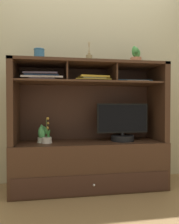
{
  "coord_description": "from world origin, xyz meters",
  "views": [
    {
      "loc": [
        -0.4,
        -2.4,
        0.9
      ],
      "look_at": [
        0.0,
        0.0,
        0.84
      ],
      "focal_mm": 35.15,
      "sensor_mm": 36.0,
      "label": 1
    }
  ],
  "objects_px": {
    "tv_monitor": "(122,126)",
    "ceramic_vase": "(39,55)",
    "media_console": "(89,149)",
    "potted_fern": "(42,134)",
    "potted_orchid": "(47,139)",
    "diffuser_bottle": "(89,59)",
    "magazine_stack_centre": "(92,79)",
    "magazine_stack_right": "(42,77)",
    "magazine_stack_left": "(133,82)",
    "potted_succulent": "(136,58)"
  },
  "relations": [
    {
      "from": "magazine_stack_right",
      "to": "ceramic_vase",
      "type": "xyz_separation_m",
      "value": [
        -0.03,
        0.03,
        0.24
      ]
    },
    {
      "from": "media_console",
      "to": "potted_fern",
      "type": "height_order",
      "value": "media_console"
    },
    {
      "from": "magazine_stack_centre",
      "to": "potted_succulent",
      "type": "height_order",
      "value": "potted_succulent"
    },
    {
      "from": "magazine_stack_centre",
      "to": "ceramic_vase",
      "type": "xyz_separation_m",
      "value": [
        -0.56,
        0.01,
        0.25
      ]
    },
    {
      "from": "potted_orchid",
      "to": "potted_fern",
      "type": "distance_m",
      "value": 0.08
    },
    {
      "from": "tv_monitor",
      "to": "magazine_stack_centre",
      "type": "bearing_deg",
      "value": 179.43
    },
    {
      "from": "potted_succulent",
      "to": "media_console",
      "type": "bearing_deg",
      "value": 179.57
    },
    {
      "from": "magazine_stack_left",
      "to": "magazine_stack_right",
      "type": "height_order",
      "value": "magazine_stack_right"
    },
    {
      "from": "magazine_stack_right",
      "to": "potted_orchid",
      "type": "bearing_deg",
      "value": 13.18
    },
    {
      "from": "tv_monitor",
      "to": "ceramic_vase",
      "type": "relative_size",
      "value": 4.52
    },
    {
      "from": "ceramic_vase",
      "to": "potted_orchid",
      "type": "bearing_deg",
      "value": -15.07
    },
    {
      "from": "magazine_stack_right",
      "to": "potted_succulent",
      "type": "height_order",
      "value": "potted_succulent"
    },
    {
      "from": "magazine_stack_left",
      "to": "ceramic_vase",
      "type": "height_order",
      "value": "ceramic_vase"
    },
    {
      "from": "potted_orchid",
      "to": "magazine_stack_left",
      "type": "bearing_deg",
      "value": 4.34
    },
    {
      "from": "potted_fern",
      "to": "ceramic_vase",
      "type": "relative_size",
      "value": 1.5
    },
    {
      "from": "tv_monitor",
      "to": "potted_succulent",
      "type": "bearing_deg",
      "value": 9.82
    },
    {
      "from": "potted_fern",
      "to": "ceramic_vase",
      "type": "xyz_separation_m",
      "value": [
        -0.02,
        -0.03,
        0.84
      ]
    },
    {
      "from": "potted_fern",
      "to": "ceramic_vase",
      "type": "distance_m",
      "value": 0.84
    },
    {
      "from": "tv_monitor",
      "to": "potted_succulent",
      "type": "relative_size",
      "value": 2.68
    },
    {
      "from": "tv_monitor",
      "to": "diffuser_bottle",
      "type": "bearing_deg",
      "value": 171.91
    },
    {
      "from": "potted_orchid",
      "to": "ceramic_vase",
      "type": "xyz_separation_m",
      "value": [
        -0.08,
        0.02,
        0.89
      ]
    },
    {
      "from": "potted_succulent",
      "to": "ceramic_vase",
      "type": "distance_m",
      "value": 1.08
    },
    {
      "from": "magazine_stack_left",
      "to": "diffuser_bottle",
      "type": "relative_size",
      "value": 1.65
    },
    {
      "from": "media_console",
      "to": "diffuser_bottle",
      "type": "distance_m",
      "value": 1.01
    },
    {
      "from": "tv_monitor",
      "to": "magazine_stack_left",
      "type": "distance_m",
      "value": 0.53
    },
    {
      "from": "magazine_stack_centre",
      "to": "ceramic_vase",
      "type": "relative_size",
      "value": 2.95
    },
    {
      "from": "media_console",
      "to": "magazine_stack_left",
      "type": "xyz_separation_m",
      "value": [
        0.53,
        0.03,
        0.77
      ]
    },
    {
      "from": "media_console",
      "to": "magazine_stack_centre",
      "type": "xyz_separation_m",
      "value": [
        0.02,
        -0.03,
        0.78
      ]
    },
    {
      "from": "media_console",
      "to": "magazine_stack_right",
      "type": "bearing_deg",
      "value": -173.94
    },
    {
      "from": "tv_monitor",
      "to": "magazine_stack_right",
      "type": "bearing_deg",
      "value": -178.64
    },
    {
      "from": "potted_fern",
      "to": "media_console",
      "type": "bearing_deg",
      "value": -0.23
    },
    {
      "from": "tv_monitor",
      "to": "magazine_stack_centre",
      "type": "distance_m",
      "value": 0.63
    },
    {
      "from": "tv_monitor",
      "to": "ceramic_vase",
      "type": "height_order",
      "value": "ceramic_vase"
    },
    {
      "from": "magazine_stack_centre",
      "to": "magazine_stack_right",
      "type": "height_order",
      "value": "magazine_stack_right"
    },
    {
      "from": "potted_orchid",
      "to": "ceramic_vase",
      "type": "bearing_deg",
      "value": 164.93
    },
    {
      "from": "magazine_stack_right",
      "to": "diffuser_bottle",
      "type": "distance_m",
      "value": 0.56
    },
    {
      "from": "diffuser_bottle",
      "to": "potted_succulent",
      "type": "height_order",
      "value": "diffuser_bottle"
    },
    {
      "from": "media_console",
      "to": "potted_fern",
      "type": "distance_m",
      "value": 0.55
    },
    {
      "from": "magazine_stack_left",
      "to": "magazine_stack_centre",
      "type": "distance_m",
      "value": 0.51
    },
    {
      "from": "potted_fern",
      "to": "magazine_stack_centre",
      "type": "bearing_deg",
      "value": -3.36
    },
    {
      "from": "magazine_stack_right",
      "to": "diffuser_bottle",
      "type": "bearing_deg",
      "value": 8.3
    },
    {
      "from": "ceramic_vase",
      "to": "magazine_stack_centre",
      "type": "bearing_deg",
      "value": -0.63
    },
    {
      "from": "potted_orchid",
      "to": "magazine_stack_centre",
      "type": "bearing_deg",
      "value": 1.7
    },
    {
      "from": "tv_monitor",
      "to": "potted_succulent",
      "type": "height_order",
      "value": "potted_succulent"
    },
    {
      "from": "magazine_stack_right",
      "to": "diffuser_bottle",
      "type": "relative_size",
      "value": 1.73
    },
    {
      "from": "media_console",
      "to": "magazine_stack_right",
      "type": "distance_m",
      "value": 0.94
    },
    {
      "from": "tv_monitor",
      "to": "ceramic_vase",
      "type": "xyz_separation_m",
      "value": [
        -0.92,
        0.01,
        0.77
      ]
    },
    {
      "from": "potted_orchid",
      "to": "potted_fern",
      "type": "height_order",
      "value": "potted_orchid"
    },
    {
      "from": "potted_fern",
      "to": "magazine_stack_centre",
      "type": "relative_size",
      "value": 0.51
    },
    {
      "from": "media_console",
      "to": "ceramic_vase",
      "type": "relative_size",
      "value": 12.81
    }
  ]
}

